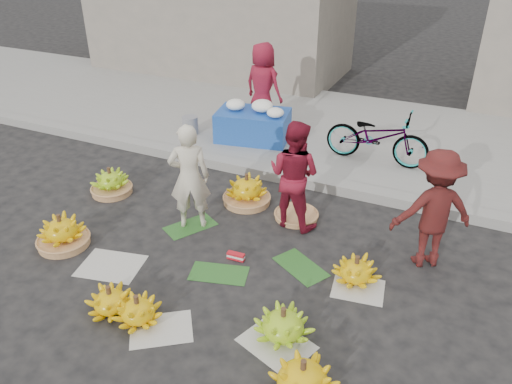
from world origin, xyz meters
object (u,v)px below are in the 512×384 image
at_px(flower_table, 253,123).
at_px(bicycle, 377,137).
at_px(vendor_cream, 189,177).
at_px(banana_bunch_4, 283,324).
at_px(banana_bunch_0, 62,232).

height_order(flower_table, bicycle, bicycle).
xyz_separation_m(flower_table, bicycle, (2.12, 0.00, 0.13)).
xyz_separation_m(vendor_cream, bicycle, (1.76, 2.64, -0.16)).
bearing_deg(vendor_cream, banana_bunch_4, 114.53).
distance_m(banana_bunch_0, flower_table, 3.79).
bearing_deg(banana_bunch_0, bicycle, 51.25).
relative_size(banana_bunch_0, flower_table, 0.47).
bearing_deg(banana_bunch_0, vendor_cream, 41.29).
height_order(banana_bunch_0, banana_bunch_4, banana_bunch_0).
bearing_deg(banana_bunch_0, banana_bunch_4, -5.40).
relative_size(banana_bunch_4, bicycle, 0.44).
relative_size(vendor_cream, flower_table, 1.06).
relative_size(banana_bunch_0, vendor_cream, 0.44).
xyz_separation_m(banana_bunch_0, flower_table, (0.84, 3.69, 0.23)).
height_order(banana_bunch_0, bicycle, bicycle).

